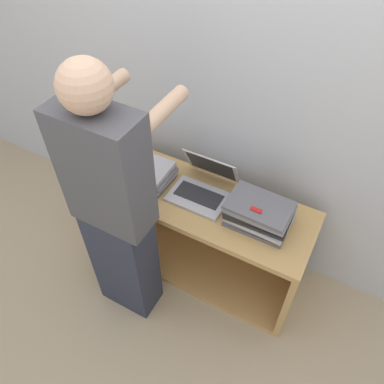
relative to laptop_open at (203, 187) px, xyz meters
The scene contains 8 objects.
ground_plane 0.76m from the laptop_open, 90.00° to the right, with size 12.00×12.00×0.00m, color tan.
wall_back 0.58m from the laptop_open, 90.00° to the left, with size 8.00×0.05×2.40m.
cart 0.37m from the laptop_open, 90.00° to the left, with size 1.35×0.48×0.66m.
laptop_open is the anchor object (origin of this frame).
laptop_stack_left 0.37m from the laptop_open, behind, with size 0.35×0.24×0.11m.
laptop_stack_right 0.37m from the laptop_open, ahead, with size 0.35×0.25×0.15m.
person 0.54m from the laptop_open, 118.33° to the right, with size 0.40×0.53×1.63m.
inventory_tag 0.39m from the laptop_open, 16.97° to the right, with size 0.06×0.02×0.01m.
Camera 1 is at (0.67, -1.05, 2.23)m, focal length 35.00 mm.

